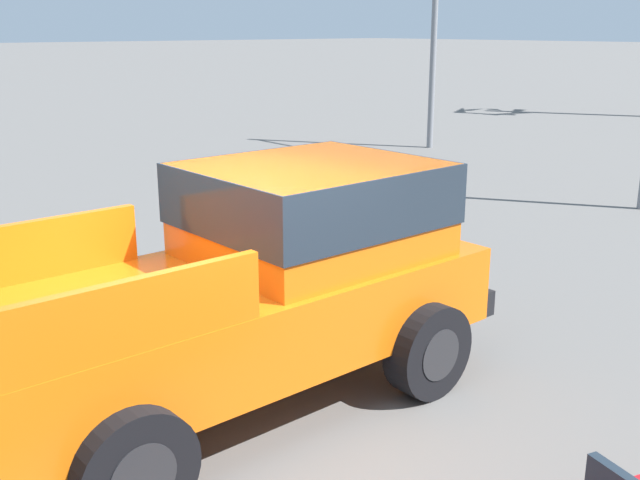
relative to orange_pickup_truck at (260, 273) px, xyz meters
The scene contains 2 objects.
ground_plane 1.31m from the orange_pickup_truck, 61.66° to the right, with size 320.00×320.00×0.00m, color #5B5956.
orange_pickup_truck is the anchor object (origin of this frame).
Camera 1 is at (4.58, -2.94, 3.12)m, focal length 42.00 mm.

